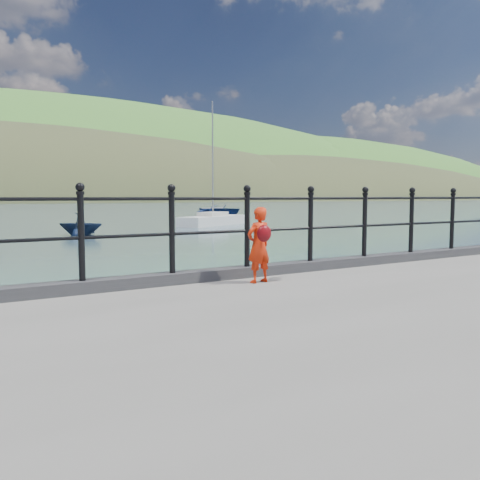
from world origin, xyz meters
TOP-DOWN VIEW (x-y plane):
  - ground at (0.00, 0.00)m, footprint 600.00×600.00m
  - kerb at (0.00, -0.15)m, footprint 60.00×0.30m
  - railing at (0.00, -0.15)m, footprint 18.11×0.11m
  - far_shore at (38.34, 239.41)m, footprint 830.00×200.00m
  - child at (0.45, -0.69)m, footprint 0.41×0.33m
  - launch_blue at (26.09, 44.96)m, footprint 5.64×6.78m
  - launch_navy at (3.98, 22.19)m, footprint 3.26×3.22m
  - sailboat_near at (15.01, 26.93)m, footprint 6.91×5.03m

SIDE VIEW (x-z plane):
  - far_shore at x=38.34m, z-range -100.57..55.43m
  - ground at x=0.00m, z-range 0.00..0.00m
  - sailboat_near at x=15.01m, z-range -4.33..5.01m
  - launch_blue at x=26.09m, z-range 0.00..1.21m
  - launch_navy at x=3.98m, z-range 0.00..1.30m
  - kerb at x=0.00m, z-range 1.00..1.15m
  - child at x=0.45m, z-range 1.01..2.04m
  - railing at x=0.00m, z-range 1.23..2.42m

